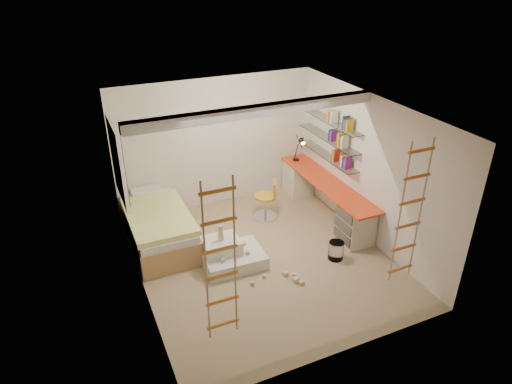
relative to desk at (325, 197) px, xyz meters
name	(u,v)px	position (x,y,z in m)	size (l,w,h in m)	color
floor	(263,259)	(-1.72, -0.86, -0.40)	(4.50, 4.50, 0.00)	#9B8764
ceiling_beam	(256,111)	(-1.72, -0.56, 2.12)	(4.00, 0.18, 0.16)	white
window_frame	(118,162)	(-3.69, 0.64, 1.15)	(0.06, 1.15, 1.35)	white
window_blind	(120,162)	(-3.65, 0.64, 1.15)	(0.02, 1.00, 1.20)	#4C2D1E
rope_ladder_left	(221,263)	(-3.07, -2.61, 1.11)	(0.41, 0.04, 2.13)	orange
rope_ladder_right	(410,214)	(-0.37, -2.61, 1.11)	(0.41, 0.04, 2.13)	#C46821
waste_bin	(336,250)	(-0.58, -1.33, -0.24)	(0.26, 0.26, 0.32)	white
desk	(325,197)	(0.00, 0.00, 0.00)	(0.56, 2.80, 0.75)	#E9431B
shelves	(328,138)	(0.15, 0.27, 1.10)	(0.25, 1.80, 0.71)	white
bed	(158,227)	(-3.20, 0.36, -0.07)	(1.02, 2.00, 0.69)	#AD7F51
task_lamp	(300,145)	(-0.05, 0.96, 0.73)	(0.14, 0.36, 0.57)	black
swivel_chair	(267,204)	(-1.08, 0.37, -0.11)	(0.63, 0.63, 0.81)	gold
play_platform	(230,254)	(-2.27, -0.72, -0.23)	(1.03, 0.82, 0.44)	silver
toy_blocks	(255,259)	(-1.98, -1.11, -0.17)	(1.08, 1.15, 0.71)	#CCB284
books	(329,132)	(0.15, 0.27, 1.22)	(0.14, 0.64, 0.92)	#8C1E7F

